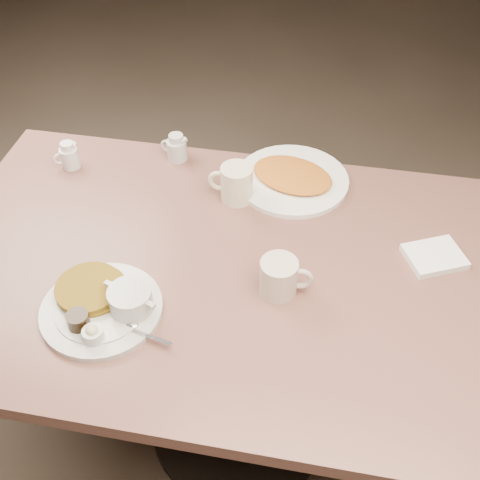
% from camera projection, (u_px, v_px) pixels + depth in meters
% --- Properties ---
extents(diner_table, '(1.50, 0.90, 0.75)m').
position_uv_depth(diner_table, '(239.00, 312.00, 1.51)').
color(diner_table, '#84564C').
rests_on(diner_table, ground).
extents(main_plate, '(0.35, 0.35, 0.07)m').
position_uv_depth(main_plate, '(105.00, 304.00, 1.28)').
color(main_plate, '#BBBCB7').
rests_on(main_plate, diner_table).
extents(coffee_mug_near, '(0.12, 0.09, 0.09)m').
position_uv_depth(coffee_mug_near, '(280.00, 277.00, 1.31)').
color(coffee_mug_near, beige).
rests_on(coffee_mug_near, diner_table).
extents(napkin, '(0.16, 0.15, 0.02)m').
position_uv_depth(napkin, '(434.00, 257.00, 1.40)').
color(napkin, white).
rests_on(napkin, diner_table).
extents(coffee_mug_far, '(0.12, 0.09, 0.10)m').
position_uv_depth(coffee_mug_far, '(236.00, 183.00, 1.54)').
color(coffee_mug_far, '#EFEBC7').
rests_on(coffee_mug_far, diner_table).
extents(creamer_left, '(0.07, 0.06, 0.08)m').
position_uv_depth(creamer_left, '(69.00, 156.00, 1.64)').
color(creamer_left, white).
rests_on(creamer_left, diner_table).
extents(creamer_right, '(0.09, 0.07, 0.08)m').
position_uv_depth(creamer_right, '(176.00, 148.00, 1.67)').
color(creamer_right, beige).
rests_on(creamer_right, diner_table).
extents(hash_plate, '(0.40, 0.40, 0.04)m').
position_uv_depth(hash_plate, '(292.00, 178.00, 1.61)').
color(hash_plate, white).
rests_on(hash_plate, diner_table).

